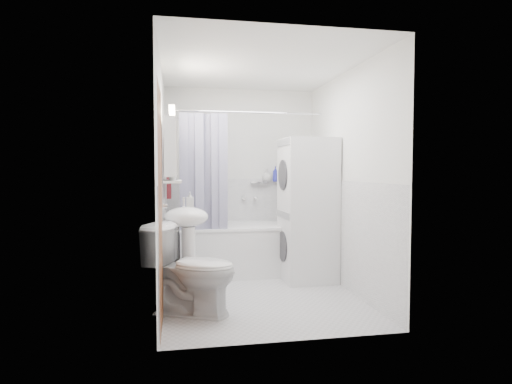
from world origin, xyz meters
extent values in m
plane|color=#BAB9BE|center=(0.00, 0.00, 0.00)|extent=(2.60, 2.60, 0.00)
plane|color=silver|center=(0.00, 1.30, 1.20)|extent=(2.00, 0.00, 2.00)
plane|color=silver|center=(0.00, -1.30, 1.20)|extent=(2.00, 0.00, 2.00)
plane|color=silver|center=(-1.00, 0.00, 1.20)|extent=(0.00, 2.60, 2.60)
plane|color=silver|center=(1.00, 0.00, 1.20)|extent=(0.00, 2.60, 2.60)
plane|color=white|center=(0.00, 0.00, 2.40)|extent=(2.60, 2.60, 0.00)
plane|color=white|center=(0.00, 1.29, 0.60)|extent=(1.98, 0.00, 1.98)
plane|color=white|center=(-0.99, 0.00, 0.60)|extent=(0.00, 2.58, 2.58)
plane|color=white|center=(0.99, 0.00, 0.60)|extent=(0.00, 2.58, 2.58)
plane|color=brown|center=(-0.98, -0.88, 1.00)|extent=(0.00, 2.00, 2.00)
cylinder|color=silver|center=(-0.95, -0.55, 1.00)|extent=(0.04, 0.04, 0.04)
cube|color=white|center=(-0.01, 0.92, 0.30)|extent=(1.61, 0.75, 0.59)
cube|color=white|center=(-0.01, 0.92, 0.61)|extent=(1.63, 0.77, 0.03)
cube|color=silver|center=(-0.01, 0.92, 0.49)|extent=(1.43, 0.57, 0.20)
cylinder|color=silver|center=(0.19, 1.25, 0.94)|extent=(0.04, 0.12, 0.04)
cylinder|color=silver|center=(-0.01, 0.59, 2.00)|extent=(1.81, 0.02, 0.02)
cube|color=#19164D|center=(-0.77, 0.59, 1.25)|extent=(0.10, 0.02, 1.45)
cube|color=#19164D|center=(-0.68, 0.59, 1.25)|extent=(0.10, 0.02, 1.45)
cube|color=#19164D|center=(-0.59, 0.59, 1.25)|extent=(0.10, 0.02, 1.45)
cube|color=#19164D|center=(-0.50, 0.59, 1.25)|extent=(0.10, 0.02, 1.45)
cube|color=#19164D|center=(-0.41, 0.59, 1.25)|extent=(0.10, 0.02, 1.45)
cube|color=#19164D|center=(-0.32, 0.59, 1.25)|extent=(0.10, 0.02, 1.45)
ellipsoid|color=white|center=(-0.76, -0.12, 0.85)|extent=(0.44, 0.37, 0.20)
cylinder|color=white|center=(-0.74, -0.12, 0.38)|extent=(0.14, 0.14, 0.75)
cylinder|color=silver|center=(-0.78, 0.02, 0.97)|extent=(0.03, 0.03, 0.14)
cylinder|color=silver|center=(-0.78, -0.02, 1.03)|extent=(0.02, 0.10, 0.02)
cube|color=white|center=(-0.91, 0.10, 1.55)|extent=(0.12, 0.50, 0.60)
cube|color=white|center=(-0.84, 0.10, 1.55)|extent=(0.01, 0.47, 0.57)
cube|color=#FFEABF|center=(-0.89, 0.10, 1.93)|extent=(0.06, 0.45, 0.06)
cube|color=silver|center=(-0.89, 0.10, 1.20)|extent=(0.18, 0.54, 0.02)
cube|color=silver|center=(0.24, 1.24, 1.15)|extent=(0.22, 0.06, 0.02)
cube|color=maroon|center=(-0.94, 0.69, 1.34)|extent=(0.05, 0.30, 0.71)
cube|color=maroon|center=(-0.91, 0.69, 1.67)|extent=(0.03, 0.27, 0.08)
cylinder|color=silver|center=(-0.95, 0.69, 1.71)|extent=(0.02, 0.04, 0.02)
cube|color=white|center=(0.68, 0.45, 0.42)|extent=(0.61, 0.61, 0.85)
cylinder|color=#2D2D33|center=(0.38, 0.45, 0.41)|extent=(0.03, 0.36, 0.36)
cube|color=gray|center=(0.38, 0.45, 0.79)|extent=(0.02, 0.54, 0.08)
cube|color=white|center=(0.68, 0.45, 1.27)|extent=(0.61, 0.61, 0.85)
cylinder|color=#2D2D33|center=(0.38, 0.45, 1.26)|extent=(0.03, 0.36, 0.36)
cube|color=gray|center=(0.38, 0.45, 1.64)|extent=(0.02, 0.54, 0.08)
imported|color=white|center=(-0.72, -0.52, 0.41)|extent=(0.94, 0.76, 0.81)
imported|color=gray|center=(-0.71, 0.25, 0.95)|extent=(0.08, 0.17, 0.08)
imported|color=gray|center=(-0.89, -0.05, 1.25)|extent=(0.07, 0.18, 0.07)
imported|color=gray|center=(-0.89, 0.22, 1.26)|extent=(0.10, 0.09, 0.10)
imported|color=gray|center=(0.35, 1.24, 1.23)|extent=(0.13, 0.17, 0.13)
imported|color=#2B2FAF|center=(0.47, 1.24, 1.20)|extent=(0.08, 0.21, 0.08)
camera|label=1|loc=(-0.84, -4.43, 1.32)|focal=30.00mm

